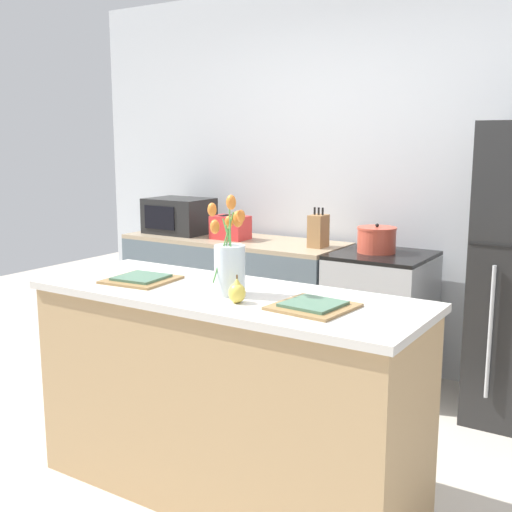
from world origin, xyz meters
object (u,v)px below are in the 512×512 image
object	(u,v)px
stove_range	(380,321)
plate_setting_right	(313,306)
cooking_pot	(377,240)
pear_figurine	(237,292)
plate_setting_left	(141,279)
microwave	(179,216)
knife_block	(318,231)
toaster	(230,227)
flower_vase	(230,263)

from	to	relation	value
stove_range	plate_setting_right	bearing A→B (deg)	-77.72
stove_range	cooking_pot	bearing A→B (deg)	168.15
pear_figurine	plate_setting_left	size ratio (longest dim) A/B	0.37
microwave	knife_block	world-z (taller)	same
cooking_pot	knife_block	distance (m)	0.41
pear_figurine	plate_setting_right	xyz separation A→B (m)	(0.30, 0.09, -0.04)
stove_range	knife_block	world-z (taller)	knife_block
knife_block	toaster	bearing A→B (deg)	-177.72
toaster	microwave	size ratio (longest dim) A/B	0.58
flower_vase	plate_setting_left	bearing A→B (deg)	-179.09
stove_range	knife_block	size ratio (longest dim) A/B	3.31
flower_vase	pear_figurine	size ratio (longest dim) A/B	3.71
stove_range	flower_vase	xyz separation A→B (m)	(-0.05, -1.63, 0.65)
toaster	knife_block	distance (m)	0.70
microwave	stove_range	bearing A→B (deg)	0.02
plate_setting_left	plate_setting_right	bearing A→B (deg)	0.00
pear_figurine	knife_block	distance (m)	1.80
cooking_pot	knife_block	bearing A→B (deg)	-177.28
plate_setting_left	toaster	bearing A→B (deg)	110.67
plate_setting_left	plate_setting_right	world-z (taller)	same
plate_setting_left	knife_block	bearing A→B (deg)	86.55
pear_figurine	knife_block	bearing A→B (deg)	106.59
flower_vase	knife_block	bearing A→B (deg)	104.06
plate_setting_left	microwave	distance (m)	1.98
pear_figurine	toaster	xyz separation A→B (m)	(-1.22, 1.70, -0.02)
flower_vase	cooking_pot	distance (m)	1.65
flower_vase	microwave	xyz separation A→B (m)	(-1.62, 1.63, -0.07)
stove_range	knife_block	bearing A→B (deg)	-178.82
microwave	plate_setting_right	bearing A→B (deg)	-38.95
pear_figurine	knife_block	world-z (taller)	knife_block
stove_range	cooking_pot	size ratio (longest dim) A/B	3.53
plate_setting_right	flower_vase	bearing A→B (deg)	178.88
stove_range	pear_figurine	world-z (taller)	pear_figurine
plate_setting_right	knife_block	bearing A→B (deg)	116.57
toaster	pear_figurine	bearing A→B (deg)	-54.35
stove_range	microwave	world-z (taller)	microwave
knife_block	flower_vase	bearing A→B (deg)	-75.94
stove_range	microwave	bearing A→B (deg)	-179.98
knife_block	stove_range	bearing A→B (deg)	1.18
plate_setting_right	knife_block	distance (m)	1.83
pear_figurine	plate_setting_left	world-z (taller)	pear_figurine
cooking_pot	knife_block	size ratio (longest dim) A/B	0.94
toaster	plate_setting_right	bearing A→B (deg)	-46.55
plate_setting_right	toaster	xyz separation A→B (m)	(-1.52, 1.60, 0.01)
microwave	knife_block	size ratio (longest dim) A/B	1.78
flower_vase	toaster	bearing A→B (deg)	124.82
pear_figurine	toaster	size ratio (longest dim) A/B	0.42
plate_setting_right	cooking_pot	distance (m)	1.70
pear_figurine	flower_vase	bearing A→B (deg)	136.59
cooking_pot	stove_range	bearing A→B (deg)	-11.85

